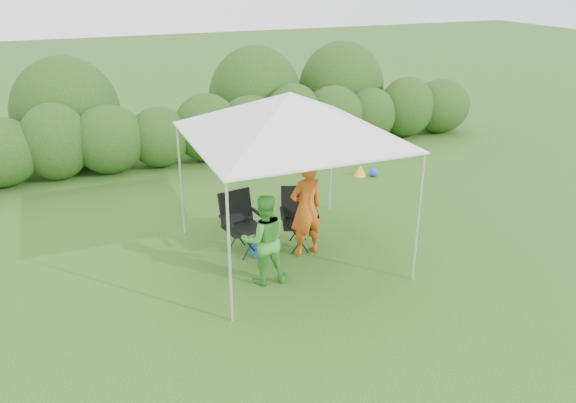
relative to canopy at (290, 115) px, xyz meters
name	(u,v)px	position (x,y,z in m)	size (l,w,h in m)	color
ground	(301,268)	(0.00, -0.50, -2.46)	(70.00, 70.00, 0.00)	#386520
hedge	(211,129)	(0.11, 5.50, -1.64)	(15.83, 1.53, 1.80)	#274D18
canopy	(290,115)	(0.00, 0.00, 0.00)	(3.10, 3.10, 2.83)	silver
chair_right	(299,214)	(0.29, 0.31, -1.86)	(0.78, 0.74, 1.06)	black
chair_left	(240,219)	(-0.73, 0.49, -1.86)	(0.74, 0.69, 1.07)	black
man	(306,208)	(0.27, -0.05, -1.61)	(0.62, 0.41, 1.70)	#CB5117
woman	(264,239)	(-0.70, -0.66, -1.73)	(0.71, 0.56, 1.47)	green
cooler	(264,244)	(-0.40, 0.19, -2.28)	(0.50, 0.43, 0.36)	#235BA0
bottle	(268,230)	(-0.34, 0.15, -2.00)	(0.06, 0.06, 0.21)	#592D0C
lawn_toy	(364,171)	(3.14, 2.99, -2.34)	(0.51, 0.43, 0.26)	yellow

